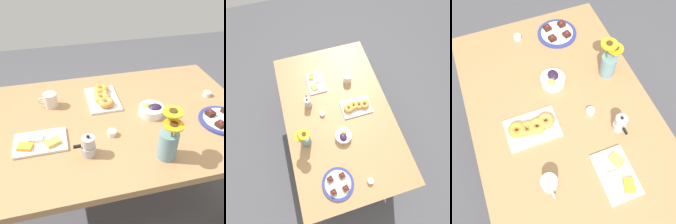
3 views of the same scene
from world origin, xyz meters
The scene contains 11 objects.
ground_plane centered at (0.00, 0.00, 0.00)m, with size 6.00×6.00×0.00m, color #4C4C51.
dining_table centered at (0.00, 0.00, 0.65)m, with size 1.60×1.00×0.74m.
coffee_mug centered at (0.33, -0.20, 0.78)m, with size 0.12×0.08×0.09m.
grape_bowl centered at (-0.23, 0.02, 0.77)m, with size 0.14×0.14×0.07m.
cheese_platter centered at (0.40, 0.12, 0.75)m, with size 0.26×0.17×0.03m.
croissant_platter centered at (0.02, -0.18, 0.76)m, with size 0.19×0.28×0.05m.
jam_cup_honey centered at (0.04, 0.14, 0.76)m, with size 0.05×0.05×0.03m.
jam_cup_berry centered at (-0.64, -0.08, 0.76)m, with size 0.05×0.05×0.03m.
dessert_plate centered at (-0.59, 0.18, 0.75)m, with size 0.26×0.26×0.05m.
flower_vase centered at (-0.18, 0.34, 0.83)m, with size 0.10×0.13×0.25m.
moka_pot centered at (0.17, 0.25, 0.79)m, with size 0.11×0.07×0.12m.
Camera 2 is at (-0.62, 0.18, 2.26)m, focal length 28.00 mm.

